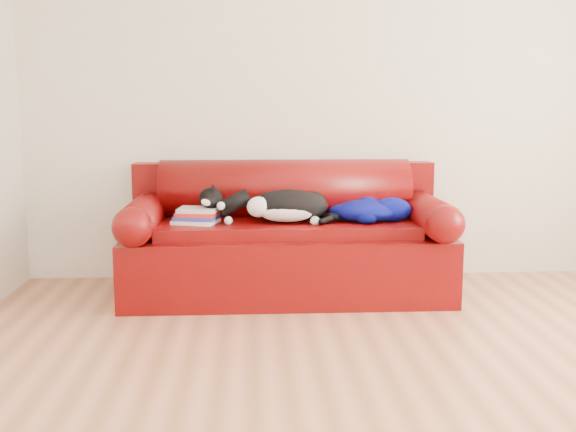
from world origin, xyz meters
name	(u,v)px	position (x,y,z in m)	size (l,w,h in m)	color
ground	(392,383)	(0.00, 0.00, 0.00)	(4.50, 4.50, 0.00)	brown
room_shell	(431,3)	(0.12, 0.02, 1.67)	(4.52, 4.02, 2.61)	beige
sofa_base	(287,259)	(-0.40, 1.49, 0.24)	(2.10, 0.90, 0.50)	#370203
sofa_back	(285,208)	(-0.40, 1.74, 0.54)	(2.10, 1.01, 0.88)	#370203
book_stack	(197,216)	(-0.98, 1.41, 0.55)	(0.32, 0.27, 0.10)	white
cat	(287,207)	(-0.40, 1.40, 0.60)	(0.75, 0.36, 0.27)	black
blanket	(369,209)	(0.14, 1.48, 0.57)	(0.57, 0.46, 0.16)	#030241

